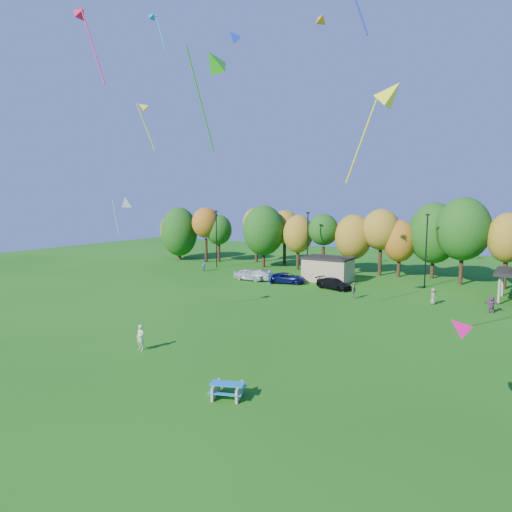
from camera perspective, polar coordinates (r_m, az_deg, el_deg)
The scene contains 24 objects.
ground at distance 25.12m, azimuth -4.79°, elevation -18.47°, with size 160.00×160.00×0.00m, color #19600F.
tree_line at distance 65.48m, azimuth 18.91°, elevation 2.39°, with size 93.57×10.55×11.15m.
lamp_posts at distance 59.56m, azimuth 20.50°, elevation 0.92°, with size 64.50×0.25×9.09m.
utility_building at distance 61.58m, azimuth 8.98°, elevation -1.59°, with size 6.30×4.30×3.25m.
picnic_table at distance 26.14m, azimuth -3.60°, elevation -16.27°, with size 2.30×2.11×0.81m.
kite_flyer at distance 34.38m, azimuth -14.25°, elevation -9.86°, with size 0.69×0.45×1.88m, color beige.
car_a at distance 61.50m, azimuth -0.79°, elevation -2.34°, with size 1.81×4.49×1.53m, color silver.
car_b at distance 61.00m, azimuth 0.98°, elevation -2.46°, with size 1.52×4.36×1.44m, color #949499.
car_c at distance 59.48m, azimuth 3.92°, elevation -2.77°, with size 2.25×4.88×1.36m, color #0D134F.
car_d at distance 56.27m, azimuth 9.73°, elevation -3.42°, with size 1.90×4.66×1.35m, color black.
far_person_0 at distance 58.36m, azimuth 1.72°, elevation -2.70°, with size 1.19×0.68×1.84m, color #486AA0.
far_person_1 at distance 69.82m, azimuth -6.44°, elevation -1.12°, with size 0.90×0.70×1.85m, color teal.
far_person_3 at distance 50.88m, azimuth 21.26°, elevation -4.71°, with size 0.84×0.54×1.71m, color #7E8158.
far_person_4 at distance 51.26m, azimuth 12.11°, elevation -4.24°, with size 1.06×0.44×1.82m, color #6E7F4E.
far_person_5 at distance 49.49m, azimuth 27.36°, elevation -5.39°, with size 1.52×0.48×1.64m, color #83367F.
kite_0 at distance 51.60m, azimuth -14.03°, elevation 17.54°, with size 2.84×2.13×5.27m.
kite_1 at distance 35.60m, azimuth -5.21°, elevation 23.06°, with size 2.02×4.57×7.60m.
kite_4 at distance 40.80m, azimuth -21.38°, elevation 26.30°, with size 3.60×1.16×6.24m.
kite_5 at distance 26.22m, azimuth 16.48°, elevation 18.84°, with size 3.35×1.41×5.56m.
kite_6 at distance 43.73m, azimuth -2.84°, elevation 25.78°, with size 1.72×1.76×1.41m.
kite_12 at distance 40.34m, azimuth -15.95°, elevation 6.53°, with size 1.52×2.15×3.44m.
kite_13 at distance 54.05m, azimuth -12.96°, elevation 27.08°, with size 2.55×1.03×4.29m.
kite_14 at distance 23.25m, azimuth 23.89°, elevation -8.05°, with size 1.51×1.27×1.31m.
kite_15 at distance 56.43m, azimuth 7.97°, elevation 27.25°, with size 2.24×2.22×1.82m.
Camera 1 is at (13.63, -18.12, 10.82)m, focal length 32.00 mm.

